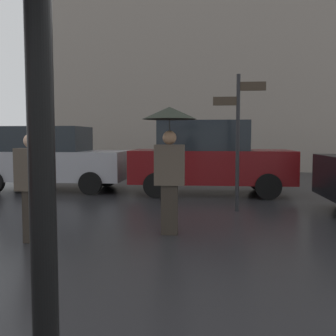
# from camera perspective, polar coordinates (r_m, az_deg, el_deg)

# --- Properties ---
(pedestrian_with_umbrella) EXTENTS (0.87, 0.87, 2.04)m
(pedestrian_with_umbrella) POSITION_cam_1_polar(r_m,az_deg,el_deg) (6.25, 0.22, 4.02)
(pedestrian_with_umbrella) COLOR #2A241E
(pedestrian_with_umbrella) RESTS_ON ground
(pedestrian_with_bag) EXTENTS (0.50, 0.24, 1.62)m
(pedestrian_with_bag) POSITION_cam_1_polar(r_m,az_deg,el_deg) (6.14, -18.99, -1.81)
(pedestrian_with_bag) COLOR #2A241E
(pedestrian_with_bag) RESTS_ON ground
(parked_car_left) EXTENTS (4.35, 1.93, 2.00)m
(parked_car_left) POSITION_cam_1_polar(r_m,az_deg,el_deg) (10.84, 5.93, 1.55)
(parked_car_left) COLOR #590C0F
(parked_car_left) RESTS_ON ground
(parked_car_right) EXTENTS (4.26, 1.99, 1.86)m
(parked_car_right) POSITION_cam_1_polar(r_m,az_deg,el_deg) (12.12, -16.55, 1.41)
(parked_car_right) COLOR gray
(parked_car_right) RESTS_ON ground
(street_signpost) EXTENTS (1.08, 0.08, 2.86)m
(street_signpost) POSITION_cam_1_polar(r_m,az_deg,el_deg) (8.36, 10.12, 5.63)
(street_signpost) COLOR black
(street_signpost) RESTS_ON ground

